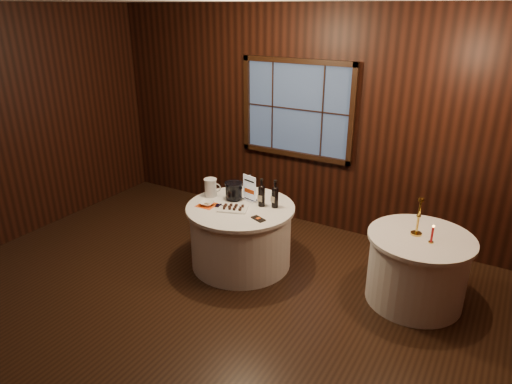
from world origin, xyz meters
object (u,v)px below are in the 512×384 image
Objects in this scene: side_table at (417,268)px; ice_bucket at (234,191)px; main_table at (241,235)px; port_bottle_left at (262,194)px; chocolate_box at (258,219)px; sign_stand at (250,192)px; cracker_bowl at (207,203)px; brass_candlestick at (418,222)px; grape_bunch at (219,206)px; red_candle at (432,236)px; port_bottle_right at (275,196)px; glass_pitcher at (211,188)px; chocolate_plate at (233,208)px.

ice_bucket is at bearing -175.47° from side_table.
main_table is 3.77× the size of port_bottle_left.
ice_bucket is 0.64m from chocolate_box.
ice_bucket is at bearing -178.14° from port_bottle_left.
cracker_bowl is (-0.37, -0.37, -0.09)m from sign_stand.
sign_stand is at bearing -176.64° from brass_candlestick.
main_table is at bearing -171.47° from side_table.
grape_bunch is at bearing -167.75° from brass_candlestick.
port_bottle_left is at bearing 28.81° from cracker_bowl.
red_candle reaches higher than grape_bunch.
port_bottle_right is 2.12× the size of grape_bunch.
glass_pitcher reaches higher than side_table.
main_table is 0.58m from port_bottle_left.
main_table is at bearing 37.15° from grape_bunch.
side_table is at bearing 11.65° from grape_bunch.
main_table is at bearing -36.22° from ice_bucket.
main_table is 2.17m from red_candle.
side_table is 2.54m from glass_pitcher.
grape_bunch is at bearing -95.89° from ice_bucket.
port_bottle_left reaches higher than chocolate_box.
sign_stand is at bearing -177.07° from side_table.
grape_bunch is at bearing -168.35° from side_table.
red_candle is at bearing 34.50° from chocolate_box.
port_bottle_left reaches higher than main_table.
sign_stand reaches higher than grape_bunch.
ice_bucket is 2.28m from red_candle.
red_candle reaches higher than side_table.
port_bottle_right is 0.54m from ice_bucket.
brass_candlestick reaches higher than ice_bucket.
brass_candlestick is at bearing 17.01° from sign_stand.
port_bottle_left is at bearing -174.16° from brass_candlestick.
port_bottle_right is 2.02× the size of chocolate_box.
port_bottle_left is at bearing 135.63° from chocolate_box.
grape_bunch reaches higher than main_table.
side_table is 2.05m from sign_stand.
ice_bucket reaches higher than chocolate_box.
main_table is 2.04m from brass_candlestick.
glass_pitcher is 1.37× the size of cracker_bowl.
port_bottle_right reaches higher than red_candle.
red_candle is at bearing 1.95° from ice_bucket.
chocolate_plate is (-2.02, -0.43, 0.40)m from side_table.
glass_pitcher is 1.16× the size of red_candle.
chocolate_plate is 1.70× the size of glass_pitcher.
port_bottle_right is at bearing 38.61° from chocolate_plate.
ice_bucket is at bearing -175.05° from brass_candlestick.
port_bottle_right is at bearing -175.83° from side_table.
main_table is 3.15× the size of brass_candlestick.
chocolate_box is at bearing -29.33° from main_table.
side_table is 0.53m from brass_candlestick.
chocolate_box is at bearing -31.70° from ice_bucket.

